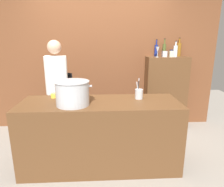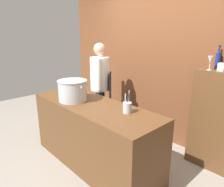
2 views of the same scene
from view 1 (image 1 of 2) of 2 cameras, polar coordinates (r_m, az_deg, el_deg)
ground_plane at (r=2.97m, az=-3.11°, el=-19.17°), size 8.00×8.00×0.00m
brick_back_panel at (r=3.85m, az=-3.47°, el=12.57°), size 4.40×0.10×3.00m
prep_counter at (r=2.74m, az=-3.25°, el=-11.37°), size 2.03×0.70×0.90m
bar_cabinet at (r=3.96m, az=14.78°, el=0.15°), size 0.76×0.32×1.36m
chef at (r=3.30m, az=-15.19°, el=2.24°), size 0.44×0.44×1.66m
stockpot_large at (r=2.46m, az=-11.09°, el=0.10°), size 0.47×0.41×0.29m
utensil_crock at (r=2.70m, az=7.59°, el=-0.04°), size 0.10×0.10×0.27m
butter_jar at (r=2.85m, az=-16.04°, el=-0.54°), size 0.09×0.09×0.06m
wine_bottle_amber at (r=4.02m, az=18.35°, el=11.77°), size 0.08×0.08×0.33m
wine_bottle_clear at (r=3.84m, az=17.46°, el=11.41°), size 0.07×0.07×0.28m
wine_bottle_cobalt at (r=3.88m, az=12.37°, el=11.88°), size 0.06×0.06×0.31m
wine_bottle_olive at (r=3.88m, az=14.51°, el=11.86°), size 0.06×0.06×0.32m
wine_glass_tall at (r=3.70m, az=12.74°, el=11.91°), size 0.07×0.07×0.18m
spice_tin_silver at (r=3.77m, az=14.59°, el=10.73°), size 0.08×0.08×0.10m
spice_tin_cream at (r=3.77m, az=16.41°, el=10.64°), size 0.07×0.07×0.11m
spice_tin_navy at (r=3.95m, az=16.56°, el=10.90°), size 0.07×0.07×0.12m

